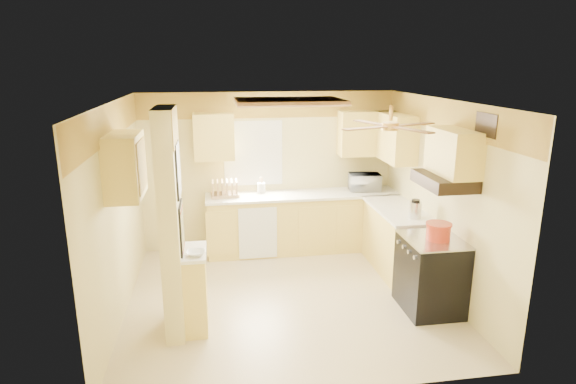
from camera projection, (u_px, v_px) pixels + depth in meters
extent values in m
plane|color=tan|center=(287.00, 297.00, 6.21)|extent=(4.00, 4.00, 0.00)
plane|color=white|center=(287.00, 101.00, 5.56)|extent=(4.00, 4.00, 0.00)
plane|color=#DCCC86|center=(269.00, 171.00, 7.70)|extent=(4.00, 0.00, 4.00)
plane|color=#DCCC86|center=(322.00, 268.00, 4.07)|extent=(4.00, 0.00, 4.00)
plane|color=#DCCC86|center=(117.00, 212.00, 5.58)|extent=(0.00, 3.80, 3.80)
plane|color=#DCCC86|center=(441.00, 198.00, 6.18)|extent=(0.00, 3.80, 3.80)
cube|color=yellow|center=(268.00, 105.00, 7.40)|extent=(4.00, 0.02, 0.40)
cube|color=#DCCC86|center=(171.00, 225.00, 5.16)|extent=(0.20, 0.70, 2.50)
cube|color=#FFDB6D|center=(196.00, 291.00, 5.40)|extent=(0.25, 0.55, 0.90)
cube|color=white|center=(193.00, 252.00, 5.28)|extent=(0.28, 0.58, 0.04)
cube|color=#FFDB6D|center=(303.00, 223.00, 7.69)|extent=(3.00, 0.60, 0.90)
cube|color=#FFDB6D|center=(397.00, 241.00, 6.92)|extent=(0.60, 1.40, 0.90)
cube|color=white|center=(303.00, 195.00, 7.56)|extent=(3.04, 0.64, 0.04)
cube|color=white|center=(399.00, 210.00, 6.80)|extent=(0.64, 1.44, 0.04)
cube|color=white|center=(258.00, 233.00, 7.29)|extent=(0.58, 0.02, 0.80)
cube|color=white|center=(253.00, 153.00, 7.57)|extent=(0.92, 0.02, 1.02)
cube|color=white|center=(253.00, 153.00, 7.57)|extent=(0.80, 0.02, 0.90)
cube|color=#FFDB6D|center=(214.00, 137.00, 7.24)|extent=(0.60, 0.35, 0.70)
cube|color=#FFDB6D|center=(367.00, 133.00, 7.60)|extent=(0.90, 0.35, 0.70)
cube|color=#FFDB6D|center=(395.00, 137.00, 7.19)|extent=(0.35, 1.00, 0.70)
cube|color=#FFDB6D|center=(125.00, 166.00, 5.21)|extent=(0.35, 0.75, 0.70)
cube|color=#FFDB6D|center=(453.00, 152.00, 5.45)|extent=(0.35, 0.76, 0.52)
cube|color=black|center=(430.00, 275.00, 5.82)|extent=(0.65, 0.76, 0.90)
cube|color=silver|center=(433.00, 239.00, 5.70)|extent=(0.66, 0.77, 0.02)
cylinder|color=silver|center=(415.00, 258.00, 5.44)|extent=(0.03, 0.05, 0.05)
cylinder|color=silver|center=(409.00, 252.00, 5.60)|extent=(0.03, 0.05, 0.05)
cylinder|color=silver|center=(404.00, 247.00, 5.75)|extent=(0.03, 0.05, 0.05)
cylinder|color=silver|center=(398.00, 242.00, 5.92)|extent=(0.03, 0.05, 0.05)
cube|color=black|center=(444.00, 181.00, 5.52)|extent=(0.50, 0.76, 0.14)
cube|color=black|center=(178.00, 170.00, 5.02)|extent=(0.02, 0.42, 0.57)
cube|color=white|center=(179.00, 170.00, 5.02)|extent=(0.01, 0.37, 0.52)
cube|color=black|center=(182.00, 229.00, 5.19)|extent=(0.02, 0.42, 0.57)
cube|color=yellow|center=(182.00, 229.00, 5.19)|extent=(0.01, 0.37, 0.52)
cube|color=brown|center=(289.00, 101.00, 6.06)|extent=(1.35, 0.95, 0.06)
cube|color=white|center=(289.00, 103.00, 6.07)|extent=(1.15, 0.75, 0.02)
cylinder|color=gold|center=(391.00, 113.00, 5.06)|extent=(0.04, 0.04, 0.16)
cylinder|color=gold|center=(390.00, 126.00, 5.10)|extent=(0.18, 0.18, 0.08)
cube|color=brown|center=(413.00, 124.00, 5.25)|extent=(0.55, 0.28, 0.01)
cube|color=brown|center=(371.00, 123.00, 5.37)|extent=(0.28, 0.55, 0.01)
cube|color=brown|center=(366.00, 128.00, 4.95)|extent=(0.55, 0.28, 0.01)
cube|color=brown|center=(412.00, 130.00, 4.83)|extent=(0.28, 0.55, 0.01)
cube|color=black|center=(486.00, 125.00, 5.05)|extent=(0.02, 0.40, 0.25)
imported|color=white|center=(365.00, 182.00, 7.71)|extent=(0.53, 0.39, 0.27)
imported|color=white|center=(196.00, 253.00, 5.14)|extent=(0.21, 0.21, 0.05)
cylinder|color=red|center=(438.00, 232.00, 5.65)|extent=(0.28, 0.28, 0.18)
cylinder|color=red|center=(439.00, 224.00, 5.62)|extent=(0.30, 0.30, 0.02)
cylinder|color=silver|center=(415.00, 210.00, 6.36)|extent=(0.16, 0.16, 0.22)
cylinder|color=black|center=(416.00, 201.00, 6.32)|extent=(0.11, 0.11, 0.03)
cube|color=tan|center=(225.00, 195.00, 7.41)|extent=(0.44, 0.34, 0.04)
cube|color=tan|center=(213.00, 189.00, 7.36)|extent=(0.02, 0.29, 0.24)
cube|color=tan|center=(218.00, 189.00, 7.37)|extent=(0.02, 0.29, 0.24)
cube|color=tan|center=(222.00, 189.00, 7.38)|extent=(0.02, 0.29, 0.24)
cube|color=tan|center=(227.00, 188.00, 7.39)|extent=(0.02, 0.29, 0.24)
cube|color=tan|center=(232.00, 188.00, 7.40)|extent=(0.02, 0.29, 0.24)
cube|color=tan|center=(237.00, 188.00, 7.41)|extent=(0.02, 0.29, 0.24)
cylinder|color=white|center=(218.00, 189.00, 7.37)|extent=(0.02, 0.24, 0.24)
cylinder|color=white|center=(227.00, 188.00, 7.39)|extent=(0.02, 0.24, 0.24)
cylinder|color=white|center=(261.00, 188.00, 7.58)|extent=(0.13, 0.13, 0.16)
cylinder|color=tan|center=(263.00, 185.00, 7.57)|extent=(0.01, 0.01, 0.25)
cylinder|color=tan|center=(261.00, 185.00, 7.59)|extent=(0.01, 0.01, 0.25)
cylinder|color=tan|center=(260.00, 185.00, 7.56)|extent=(0.01, 0.01, 0.25)
cylinder|color=tan|center=(261.00, 185.00, 7.54)|extent=(0.01, 0.01, 0.25)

